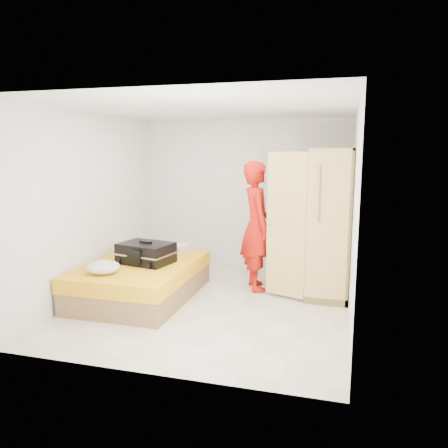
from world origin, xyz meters
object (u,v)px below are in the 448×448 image
(wardrobe, at_px, (327,226))
(suitcase, at_px, (146,253))
(person, at_px, (257,226))
(bed, at_px, (141,280))
(round_cushion, at_px, (103,267))

(wardrobe, relative_size, suitcase, 2.56)
(wardrobe, height_order, person, wardrobe)
(bed, distance_m, person, 1.85)
(person, relative_size, suitcase, 2.34)
(wardrobe, xyz_separation_m, round_cushion, (-2.73, -1.50, -0.42))
(person, distance_m, round_cushion, 2.27)
(round_cushion, bearing_deg, wardrobe, 28.86)
(bed, bearing_deg, suitcase, 17.79)
(bed, distance_m, suitcase, 0.40)
(bed, bearing_deg, round_cushion, -110.45)
(bed, bearing_deg, person, 28.99)
(bed, distance_m, wardrobe, 2.76)
(suitcase, bearing_deg, bed, -150.68)
(round_cushion, bearing_deg, bed, 69.55)
(wardrobe, bearing_deg, person, -176.13)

